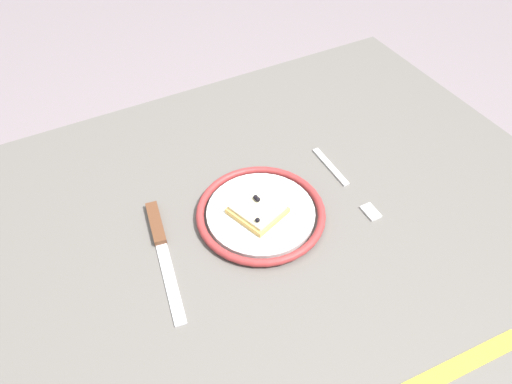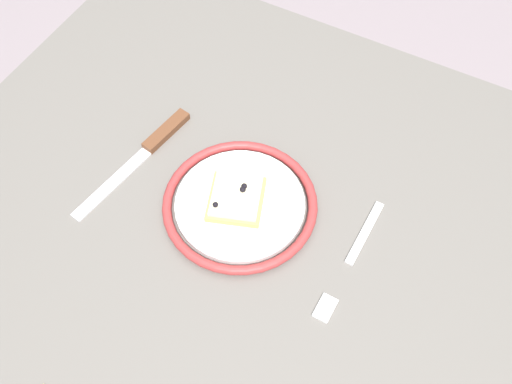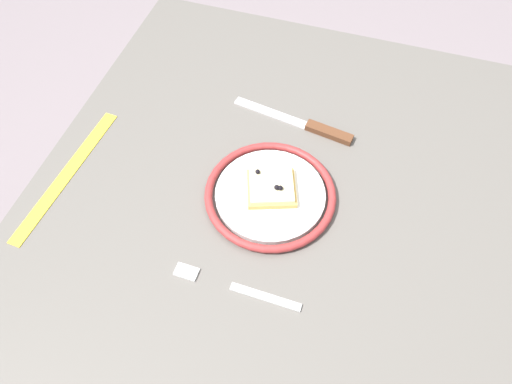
{
  "view_description": "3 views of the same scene",
  "coord_description": "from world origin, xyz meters",
  "px_view_note": "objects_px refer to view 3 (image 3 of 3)",
  "views": [
    {
      "loc": [
        0.3,
        0.46,
        1.37
      ],
      "look_at": [
        0.04,
        -0.02,
        0.79
      ],
      "focal_mm": 32.9,
      "sensor_mm": 36.0,
      "label": 1
    },
    {
      "loc": [
        -0.19,
        0.38,
        1.49
      ],
      "look_at": [
        0.03,
        -0.02,
        0.77
      ],
      "focal_mm": 42.02,
      "sensor_mm": 36.0,
      "label": 2
    },
    {
      "loc": [
        -0.4,
        -0.12,
        1.45
      ],
      "look_at": [
        0.02,
        0.02,
        0.79
      ],
      "focal_mm": 34.17,
      "sensor_mm": 36.0,
      "label": 3
    }
  ],
  "objects_px": {
    "plate": "(273,195)",
    "pizza_slice_near": "(273,188)",
    "knife": "(313,127)",
    "measuring_tape": "(67,174)",
    "dining_table": "(262,248)",
    "fork": "(235,287)"
  },
  "relations": [
    {
      "from": "dining_table",
      "to": "pizza_slice_near",
      "type": "xyz_separation_m",
      "value": [
        0.05,
        -0.0,
        0.13
      ]
    },
    {
      "from": "knife",
      "to": "pizza_slice_near",
      "type": "bearing_deg",
      "value": 170.38
    },
    {
      "from": "pizza_slice_near",
      "to": "knife",
      "type": "distance_m",
      "value": 0.17
    },
    {
      "from": "knife",
      "to": "measuring_tape",
      "type": "xyz_separation_m",
      "value": [
        -0.23,
        0.39,
        -0.0
      ]
    },
    {
      "from": "dining_table",
      "to": "pizza_slice_near",
      "type": "distance_m",
      "value": 0.13
    },
    {
      "from": "plate",
      "to": "fork",
      "type": "bearing_deg",
      "value": 177.67
    },
    {
      "from": "plate",
      "to": "pizza_slice_near",
      "type": "bearing_deg",
      "value": 7.64
    },
    {
      "from": "knife",
      "to": "fork",
      "type": "bearing_deg",
      "value": 174.32
    },
    {
      "from": "plate",
      "to": "knife",
      "type": "height_order",
      "value": "plate"
    },
    {
      "from": "pizza_slice_near",
      "to": "fork",
      "type": "bearing_deg",
      "value": 178.01
    },
    {
      "from": "plate",
      "to": "pizza_slice_near",
      "type": "distance_m",
      "value": 0.01
    },
    {
      "from": "fork",
      "to": "measuring_tape",
      "type": "xyz_separation_m",
      "value": [
        0.11,
        0.35,
        -0.0
      ]
    },
    {
      "from": "dining_table",
      "to": "pizza_slice_near",
      "type": "height_order",
      "value": "pizza_slice_near"
    },
    {
      "from": "measuring_tape",
      "to": "fork",
      "type": "bearing_deg",
      "value": -103.86
    },
    {
      "from": "dining_table",
      "to": "measuring_tape",
      "type": "distance_m",
      "value": 0.37
    },
    {
      "from": "dining_table",
      "to": "measuring_tape",
      "type": "height_order",
      "value": "measuring_tape"
    },
    {
      "from": "pizza_slice_near",
      "to": "knife",
      "type": "bearing_deg",
      "value": -9.62
    },
    {
      "from": "plate",
      "to": "measuring_tape",
      "type": "xyz_separation_m",
      "value": [
        -0.06,
        0.36,
        -0.01
      ]
    },
    {
      "from": "pizza_slice_near",
      "to": "knife",
      "type": "relative_size",
      "value": 0.43
    },
    {
      "from": "knife",
      "to": "fork",
      "type": "height_order",
      "value": "knife"
    },
    {
      "from": "plate",
      "to": "fork",
      "type": "distance_m",
      "value": 0.17
    },
    {
      "from": "dining_table",
      "to": "fork",
      "type": "relative_size",
      "value": 5.09
    }
  ]
}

